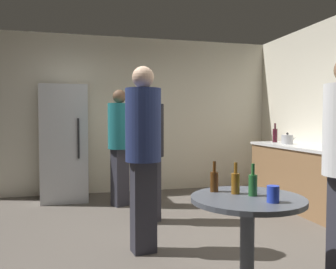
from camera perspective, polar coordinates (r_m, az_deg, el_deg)
name	(u,v)px	position (r m, az deg, el deg)	size (l,w,h in m)	color
ground_plane	(162,246)	(3.84, -1.06, -17.74)	(5.20, 5.20, 0.10)	#5B544C
wall_back	(128,115)	(6.19, -6.61, 3.19)	(5.32, 0.06, 2.70)	silver
refrigerator	(65,143)	(5.72, -16.48, -1.36)	(0.70, 0.68, 1.80)	silver
kitchen_counter	(303,177)	(5.39, 21.21, -6.46)	(0.64, 1.99, 0.90)	olive
kettle	(287,139)	(5.59, 18.91, -0.75)	(0.24, 0.17, 0.18)	#B2B2B7
wine_bottle_on_counter	(275,135)	(5.94, 17.06, -0.09)	(0.08, 0.08, 0.31)	#3F141E
foreground_table	(247,212)	(2.58, 12.84, -12.16)	(0.80, 0.80, 0.73)	#4C515B
beer_bottle_amber	(236,182)	(2.62, 10.96, -7.68)	(0.06, 0.06, 0.23)	#8C5919
beer_bottle_brown	(214,181)	(2.67, 7.56, -7.46)	(0.06, 0.06, 0.23)	#593314
beer_bottle_green	(253,184)	(2.58, 13.68, -7.87)	(0.06, 0.06, 0.23)	#26662D
plastic_cup_blue	(273,194)	(2.42, 16.77, -9.29)	(0.08, 0.08, 0.11)	blue
person_in_navy_shirt	(143,144)	(3.33, -4.06, -1.50)	(0.39, 0.39, 1.78)	#2D2D38
person_in_teal_shirt	(120,138)	(5.17, -7.90, -0.57)	(0.46, 0.46, 1.71)	#2D2D38
person_in_black_shirt	(150,144)	(4.32, -2.95, -1.58)	(0.44, 0.44, 1.66)	#2D2D38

